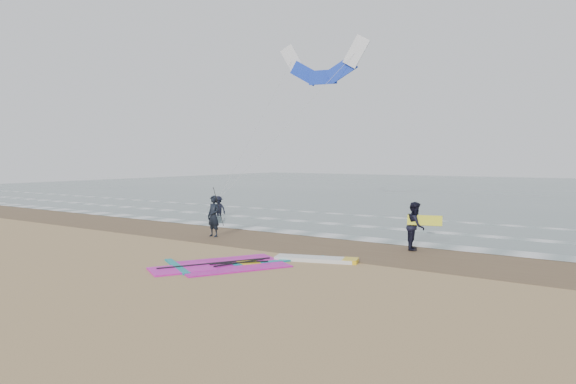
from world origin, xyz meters
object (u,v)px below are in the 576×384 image
Objects in this scene: person_walking at (415,226)px; person_wading at (218,203)px; surf_kite at (323,67)px; person_standing at (214,216)px; windsurf_rig at (254,263)px.

person_walking is 1.19× the size of person_wading.
surf_kite reaches higher than person_walking.
surf_kite reaches higher than person_wading.
person_standing is at bearing -86.10° from surf_kite.
person_standing is 1.19× the size of person_wading.
person_walking reaches higher than windsurf_rig.
windsurf_rig is 6.51m from person_standing.
person_standing is at bearing -55.38° from person_wading.
windsurf_rig is at bearing -30.40° from person_standing.
person_walking is 0.19× the size of surf_kite.
person_wading is 0.16× the size of surf_kite.
person_standing is 0.19× the size of surf_kite.
person_walking is at bearing -23.06° from person_wading.
person_walking is at bearing 57.81° from windsurf_rig.
person_walking reaches higher than person_wading.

